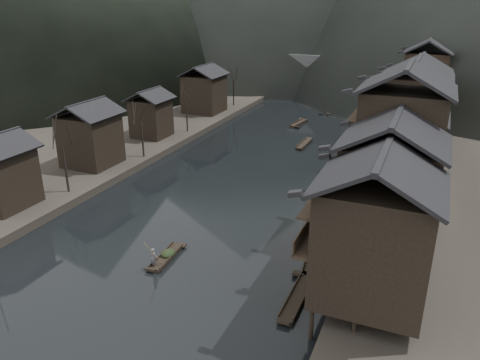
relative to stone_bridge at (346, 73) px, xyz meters
The scene contains 12 objects.
water 72.18m from the stone_bridge, 90.00° to the right, with size 300.00×300.00×0.00m, color black.
left_bank 47.64m from the stone_bridge, 137.56° to the right, with size 40.00×200.00×1.20m, color #2D2823.
stilt_houses 55.57m from the stone_bridge, 71.83° to the right, with size 9.00×67.60×16.51m.
left_houses 55.79m from the stone_bridge, 111.56° to the right, with size 8.10×53.20×8.73m.
bare_trees 58.55m from the stone_bridge, 106.88° to the right, with size 3.75×63.44×7.51m.
moored_sampans 49.70m from the stone_bridge, 75.94° to the right, with size 2.96×67.22×0.47m.
midriver_boats 29.64m from the stone_bridge, 90.09° to the right, with size 5.79×28.39×0.45m.
stone_bridge is the anchor object (origin of this frame).
hero_sampan 77.53m from the stone_bridge, 90.07° to the right, with size 1.39×5.17×0.44m.
cargo_heap 77.26m from the stone_bridge, 90.06° to the right, with size 1.13×1.48×0.68m, color black.
boatman 79.26m from the stone_bridge, 90.16° to the right, with size 0.65×0.42×1.77m, color #5E5F61.
bamboo_pole 79.18m from the stone_bridge, 90.01° to the right, with size 0.06×0.06×3.96m, color #8C7A51.
Camera 1 is at (19.72, -35.61, 21.60)m, focal length 35.00 mm.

